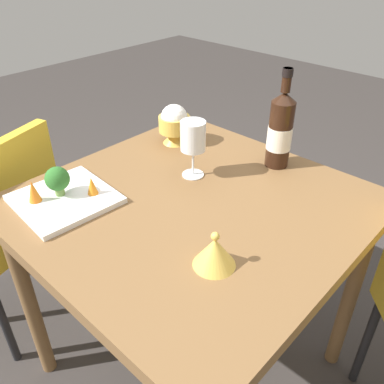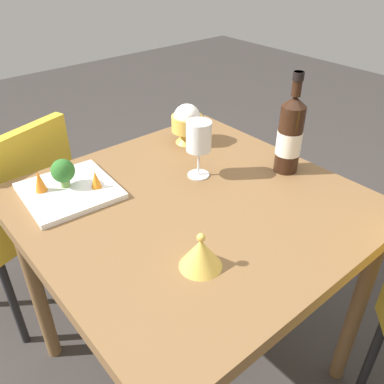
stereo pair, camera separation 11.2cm
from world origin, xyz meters
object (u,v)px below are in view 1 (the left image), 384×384
at_px(wine_bottle, 280,130).
at_px(carrot_garnish_left, 33,191).
at_px(rice_bowl, 174,123).
at_px(rice_bowl_lid, 215,252).
at_px(carrot_garnish_right, 92,185).
at_px(serving_plate, 65,199).
at_px(wine_glass, 193,138).
at_px(broccoli_floret, 57,179).
at_px(chair_near_window, 4,221).

height_order(wine_bottle, carrot_garnish_left, wine_bottle).
distance_m(rice_bowl, rice_bowl_lid, 0.64).
bearing_deg(rice_bowl_lid, carrot_garnish_right, 93.60).
bearing_deg(serving_plate, carrot_garnish_right, -34.70).
height_order(wine_bottle, rice_bowl, wine_bottle).
bearing_deg(carrot_garnish_left, serving_plate, -31.61).
xyz_separation_m(wine_bottle, wine_glass, (-0.23, 0.15, 0.01)).
height_order(broccoli_floret, carrot_garnish_right, broccoli_floret).
bearing_deg(rice_bowl_lid, chair_near_window, 100.46).
xyz_separation_m(serving_plate, carrot_garnish_right, (0.07, -0.04, 0.03)).
xyz_separation_m(wine_glass, carrot_garnish_left, (-0.42, 0.20, -0.08)).
bearing_deg(rice_bowl_lid, serving_plate, 101.00).
bearing_deg(wine_glass, serving_plate, 154.91).
relative_size(chair_near_window, wine_glass, 4.75).
bearing_deg(chair_near_window, rice_bowl_lid, -97.98).
xyz_separation_m(rice_bowl, carrot_garnish_right, (-0.41, -0.08, -0.03)).
xyz_separation_m(chair_near_window, serving_plate, (0.06, -0.37, 0.23)).
bearing_deg(carrot_garnish_right, rice_bowl_lid, -86.40).
bearing_deg(chair_near_window, carrot_garnish_left, -108.82).
relative_size(wine_bottle, rice_bowl, 2.21).
height_order(wine_glass, rice_bowl_lid, wine_glass).
distance_m(rice_bowl, broccoli_floret, 0.48).
bearing_deg(carrot_garnish_right, wine_bottle, -27.51).
xyz_separation_m(rice_bowl_lid, broccoli_floret, (-0.09, 0.49, 0.03)).
distance_m(wine_glass, carrot_garnish_left, 0.47).
bearing_deg(carrot_garnish_left, broccoli_floret, -18.89).
relative_size(wine_bottle, broccoli_floret, 3.65).
distance_m(chair_near_window, rice_bowl, 0.70).
relative_size(chair_near_window, broccoli_floret, 9.91).
height_order(wine_bottle, carrot_garnish_right, wine_bottle).
relative_size(wine_glass, rice_bowl, 1.26).
bearing_deg(carrot_garnish_left, wine_bottle, -28.69).
bearing_deg(wine_glass, rice_bowl_lid, -130.21).
height_order(wine_bottle, serving_plate, wine_bottle).
relative_size(chair_near_window, carrot_garnish_left, 13.38).
xyz_separation_m(chair_near_window, carrot_garnish_left, (-0.00, -0.33, 0.27)).
relative_size(rice_bowl, serving_plate, 0.53).
bearing_deg(broccoli_floret, wine_bottle, -29.67).
height_order(chair_near_window, wine_glass, wine_glass).
bearing_deg(rice_bowl, broccoli_floret, -177.56).
distance_m(wine_glass, rice_bowl_lid, 0.41).
relative_size(serving_plate, carrot_garnish_right, 5.03).
relative_size(rice_bowl, carrot_garnish_right, 2.67).
distance_m(serving_plate, carrot_garnish_right, 0.09).
relative_size(wine_bottle, carrot_garnish_right, 5.91).
bearing_deg(carrot_garnish_left, rice_bowl_lid, -72.98).
height_order(serving_plate, broccoli_floret, broccoli_floret).
bearing_deg(rice_bowl_lid, wine_glass, 49.79).
relative_size(chair_near_window, rice_bowl, 6.00).
bearing_deg(broccoli_floret, rice_bowl, 2.44).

